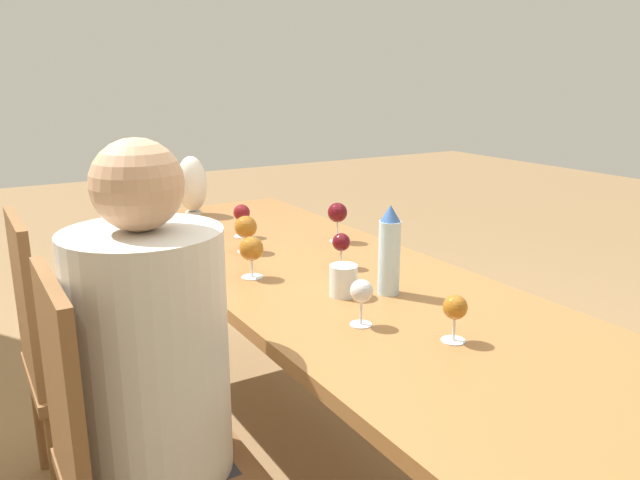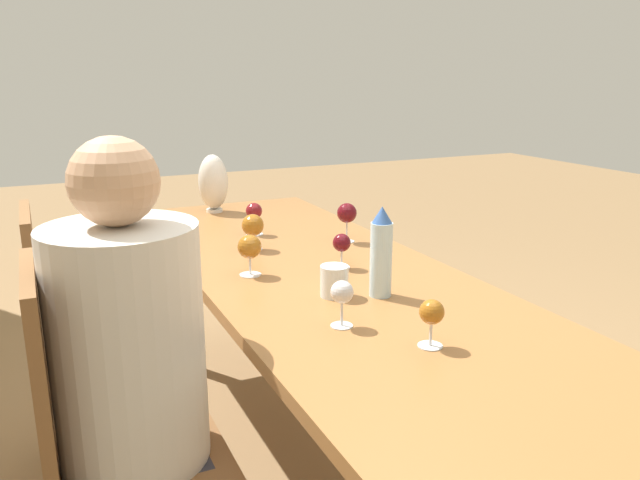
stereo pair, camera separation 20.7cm
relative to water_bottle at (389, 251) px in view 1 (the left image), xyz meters
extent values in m
plane|color=olive|center=(0.22, 0.05, -0.89)|extent=(14.00, 14.00, 0.00)
cube|color=#936033|center=(0.22, 0.05, -0.15)|extent=(2.54, 0.83, 0.04)
cylinder|color=#936033|center=(1.39, -0.26, -0.53)|extent=(0.07, 0.07, 0.72)
cylinder|color=#936033|center=(1.39, 0.36, -0.53)|extent=(0.07, 0.07, 0.72)
cylinder|color=silver|center=(0.00, 0.00, -0.02)|extent=(0.07, 0.07, 0.22)
cone|color=#33599E|center=(0.00, 0.00, 0.11)|extent=(0.06, 0.06, 0.05)
cylinder|color=silver|center=(0.06, 0.12, -0.08)|extent=(0.08, 0.08, 0.09)
cylinder|color=silver|center=(1.32, 0.13, -0.12)|extent=(0.08, 0.08, 0.01)
ellipsoid|color=silver|center=(1.32, 0.13, 0.01)|extent=(0.14, 0.14, 0.26)
cylinder|color=silver|center=(0.29, -0.02, -0.13)|extent=(0.06, 0.06, 0.00)
cylinder|color=silver|center=(0.29, -0.02, -0.10)|extent=(0.01, 0.01, 0.06)
sphere|color=#510C14|center=(0.29, -0.02, -0.04)|extent=(0.06, 0.06, 0.06)
cylinder|color=silver|center=(0.84, 0.10, -0.13)|extent=(0.07, 0.07, 0.00)
cylinder|color=silver|center=(0.84, 0.10, -0.09)|extent=(0.01, 0.01, 0.07)
sphere|color=maroon|center=(0.84, 0.10, -0.03)|extent=(0.07, 0.07, 0.07)
cylinder|color=silver|center=(0.63, 0.18, -0.13)|extent=(0.07, 0.07, 0.00)
cylinder|color=silver|center=(0.63, 0.18, -0.10)|extent=(0.01, 0.01, 0.06)
sphere|color=#995B19|center=(0.63, 0.18, -0.04)|extent=(0.08, 0.08, 0.08)
cylinder|color=silver|center=(0.58, -0.19, -0.13)|extent=(0.06, 0.06, 0.00)
cylinder|color=silver|center=(0.58, -0.19, -0.09)|extent=(0.01, 0.01, 0.08)
sphere|color=#510C14|center=(0.58, -0.19, -0.02)|extent=(0.08, 0.08, 0.08)
cylinder|color=silver|center=(0.35, 0.29, -0.13)|extent=(0.07, 0.07, 0.00)
cylinder|color=silver|center=(0.35, 0.29, -0.10)|extent=(0.01, 0.01, 0.06)
sphere|color=#995B19|center=(0.35, 0.29, -0.03)|extent=(0.08, 0.08, 0.08)
cylinder|color=silver|center=(-0.36, 0.07, -0.13)|extent=(0.06, 0.06, 0.00)
cylinder|color=silver|center=(-0.36, 0.07, -0.10)|extent=(0.01, 0.01, 0.06)
sphere|color=#995B19|center=(-0.36, 0.07, -0.04)|extent=(0.06, 0.06, 0.06)
cylinder|color=silver|center=(-0.16, 0.21, -0.13)|extent=(0.06, 0.06, 0.00)
cylinder|color=silver|center=(-0.16, 0.21, -0.10)|extent=(0.01, 0.01, 0.07)
sphere|color=silver|center=(-0.16, 0.21, -0.04)|extent=(0.06, 0.06, 0.06)
cube|color=brown|center=(-0.04, 0.73, -0.46)|extent=(0.44, 0.44, 0.04)
cube|color=brown|center=(-0.04, 0.93, -0.18)|extent=(0.40, 0.03, 0.52)
cube|color=brown|center=(0.63, 0.73, -0.46)|extent=(0.44, 0.44, 0.04)
cube|color=brown|center=(0.63, 0.93, -0.18)|extent=(0.40, 0.03, 0.52)
cylinder|color=brown|center=(0.44, 0.54, -0.68)|extent=(0.04, 0.04, 0.42)
cylinder|color=brown|center=(0.82, 0.54, -0.68)|extent=(0.04, 0.04, 0.42)
cylinder|color=brown|center=(0.44, 0.92, -0.68)|extent=(0.04, 0.04, 0.42)
cylinder|color=brown|center=(0.82, 0.92, -0.68)|extent=(0.04, 0.04, 0.42)
cylinder|color=beige|center=(-0.04, 0.73, -0.14)|extent=(0.37, 0.37, 0.60)
sphere|color=tan|center=(-0.04, 0.73, 0.27)|extent=(0.21, 0.21, 0.21)
camera|label=1|loc=(-1.40, 1.08, 0.51)|focal=35.00mm
camera|label=2|loc=(-1.50, 0.90, 0.51)|focal=35.00mm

